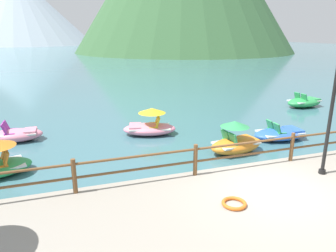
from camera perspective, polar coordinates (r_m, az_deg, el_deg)
The scene contains 10 objects.
ground_plane at distance 46.73m, azimuth -12.35°, elevation 10.81°, with size 200.00×200.00×0.00m, color #3D6B75.
dock_railing at distance 9.96m, azimuth 14.05°, elevation -4.27°, with size 23.92×0.12×0.95m.
lamp_post at distance 9.87m, azimuth 27.88°, elevation 5.15°, with size 0.28×0.28×3.98m.
life_ring at distance 8.03m, azimuth 11.91°, elevation -13.59°, with size 0.61×0.61×0.09m, color orange.
pedal_boat_1 at distance 14.15m, azimuth -3.34°, elevation 0.03°, with size 2.59×1.80×1.22m.
pedal_boat_2 at distance 14.38m, azimuth 19.70°, elevation -1.30°, with size 2.42×1.38×0.82m.
pedal_boat_3 at distance 12.28m, azimuth 12.22°, elevation -2.85°, with size 2.31×1.46×1.27m.
pedal_boat_4 at distance 21.23m, azimuth 23.50°, elevation 4.02°, with size 2.55×1.58×0.90m.
pedal_boat_5 at distance 14.75m, azimuth -25.90°, elevation -1.45°, with size 2.19×1.16×0.87m.
distant_peak at distance 135.57m, azimuth -25.60°, elevation 18.60°, with size 53.20×53.20×25.39m, color #9EADBC.
Camera 1 is at (-5.15, -6.23, 4.44)m, focal length 33.59 mm.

